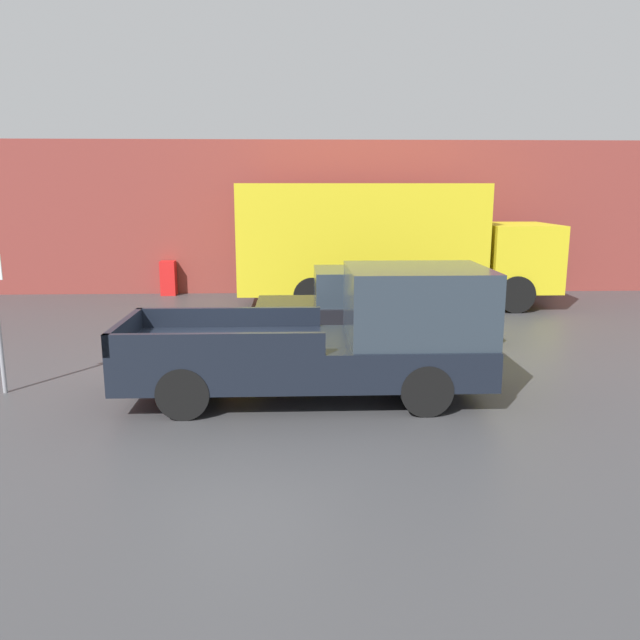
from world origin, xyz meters
name	(u,v)px	position (x,y,z in m)	size (l,w,h in m)	color
ground_plane	(241,382)	(0.00, 0.00, 0.00)	(60.00, 60.00, 0.00)	#3D3D3F
building_wall	(265,218)	(0.00, 9.23, 2.32)	(28.00, 0.15, 4.63)	brown
pickup_truck	(344,338)	(1.67, -0.80, 0.95)	(5.57, 2.00, 2.03)	black
car	(373,305)	(2.58, 2.89, 0.78)	(4.86, 1.86, 1.53)	black
delivery_truck	(383,241)	(3.33, 6.88, 1.79)	(8.56, 2.51, 3.33)	gold
newspaper_box	(169,278)	(-2.96, 8.90, 0.52)	(0.45, 0.40, 1.04)	red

